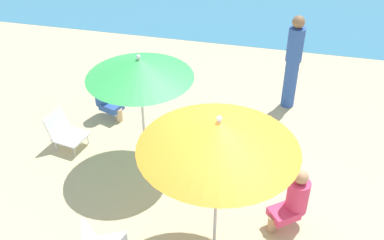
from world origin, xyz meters
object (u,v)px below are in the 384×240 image
(umbrella_orange, at_px, (219,135))
(beach_chair_b, at_px, (65,131))
(person_c, at_px, (105,94))
(person_b, at_px, (294,199))
(person_a, at_px, (293,62))
(umbrella_green, at_px, (139,68))

(umbrella_orange, bearing_deg, beach_chair_b, 150.78)
(umbrella_orange, height_order, person_c, umbrella_orange)
(umbrella_orange, distance_m, person_c, 3.73)
(beach_chair_b, xyz_separation_m, person_c, (0.32, 0.95, 0.17))
(umbrella_orange, xyz_separation_m, person_b, (0.90, 0.65, -1.35))
(umbrella_orange, relative_size, person_b, 2.25)
(umbrella_orange, height_order, beach_chair_b, umbrella_orange)
(beach_chair_b, bearing_deg, person_a, 41.90)
(umbrella_green, xyz_separation_m, beach_chair_b, (-1.37, 0.04, -1.34))
(umbrella_green, relative_size, beach_chair_b, 2.91)
(umbrella_green, distance_m, person_c, 1.86)
(umbrella_green, relative_size, person_c, 1.98)
(umbrella_green, height_order, beach_chair_b, umbrella_green)
(beach_chair_b, bearing_deg, umbrella_green, 9.33)
(umbrella_green, xyz_separation_m, person_a, (2.06, 2.09, -0.72))
(umbrella_green, relative_size, person_b, 2.01)
(umbrella_green, bearing_deg, umbrella_orange, -47.31)
(person_a, xyz_separation_m, person_c, (-3.11, -1.10, -0.44))
(umbrella_orange, bearing_deg, person_a, 79.21)
(person_b, bearing_deg, umbrella_green, -57.93)
(umbrella_green, bearing_deg, person_c, 136.50)
(beach_chair_b, height_order, person_b, person_b)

